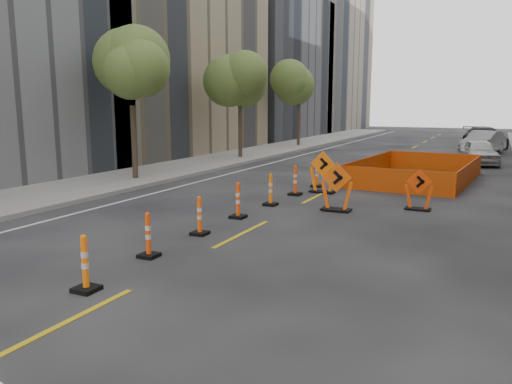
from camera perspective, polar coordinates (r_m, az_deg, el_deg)
The scene contains 21 objects.
ground_plane at distance 9.91m, azimuth -12.37°, elevation -10.00°, with size 140.00×140.00×0.00m, color black.
sidewalk_left at distance 24.55m, azimuth -11.73°, elevation 2.13°, with size 4.00×90.00×0.15m, color gray.
bld_left_d at distance 51.91m, azimuth -0.43°, elevation 14.04°, with size 12.00×16.00×14.00m, color #4C4C51.
bld_left_e at distance 67.23m, azimuth 5.98°, elevation 15.63°, with size 12.00×20.00×20.00m, color gray.
tree_l_b at distance 22.42m, azimuth -14.06°, elevation 12.72°, with size 2.80×2.80×5.95m.
tree_l_c at distance 30.79m, azimuth -1.85°, elevation 12.19°, with size 2.80×2.80×5.95m.
tree_l_d at distance 39.92m, azimuth 4.95°, elevation 11.66°, with size 2.80×2.80×5.95m.
channelizer_2 at distance 9.58m, azimuth -18.97°, elevation -7.69°, with size 0.42×0.42×1.06m, color #FF670A, non-canonical shape.
channelizer_3 at distance 11.28m, azimuth -12.23°, elevation -4.81°, with size 0.40×0.40×1.02m, color #E34209, non-canonical shape.
channelizer_4 at distance 12.99m, azimuth -6.48°, elevation -2.69°, with size 0.40×0.40×1.02m, color #FF4E0A, non-canonical shape.
channelizer_5 at distance 14.81m, azimuth -2.07°, elevation -0.94°, with size 0.43×0.43×1.08m, color #FF440A, non-canonical shape.
channelizer_6 at distance 16.66m, azimuth 1.68°, elevation 0.29°, with size 0.43×0.43×1.08m, color orange, non-canonical shape.
channelizer_7 at distance 18.59m, azimuth 4.50°, elevation 1.33°, with size 0.44×0.44×1.12m, color #EC3C09, non-canonical shape.
channelizer_8 at distance 20.55m, azimuth 6.99°, elevation 2.08°, with size 0.43×0.43×1.09m, color #FF500A, non-canonical shape.
chevron_sign_left at distance 19.21m, azimuth 7.65°, elevation 2.29°, with size 1.07×0.64×1.60m, color orange, non-canonical shape.
chevron_sign_center at distance 15.95m, azimuth 9.21°, elevation 0.57°, with size 1.03×0.62×1.55m, color #E04F09, non-canonical shape.
chevron_sign_right at distance 16.74m, azimuth 18.11°, elevation 0.26°, with size 0.88×0.53×1.33m, color #E63E09, non-canonical shape.
safety_fence at distance 23.31m, azimuth 17.90°, elevation 2.41°, with size 4.38×7.46×0.93m, color #DC520B, non-canonical shape.
parked_car_near at distance 30.83m, azimuth 24.20°, elevation 4.20°, with size 1.65×4.11×1.40m, color #B9B9BB.
parked_car_mid at distance 37.53m, azimuth 24.51°, elevation 5.17°, with size 1.64×4.69×1.55m, color gray.
parked_car_far at distance 43.20m, azimuth 24.64°, elevation 5.71°, with size 2.23×5.48×1.59m, color black.
Camera 1 is at (5.83, -7.28, 3.35)m, focal length 35.00 mm.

